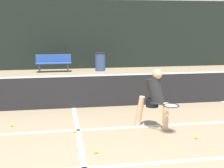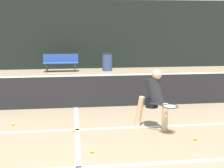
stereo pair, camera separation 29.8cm
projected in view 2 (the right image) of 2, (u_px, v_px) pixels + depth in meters
name	position (u px, v px, depth m)	size (l,w,h in m)	color
court_baseline_near	(79.00, 168.00, 5.13)	(11.00, 0.10, 0.01)	white
court_service_line	(77.00, 130.00, 6.96)	(8.25, 0.10, 0.01)	white
court_center_mark	(77.00, 130.00, 6.96)	(0.10, 3.78, 0.01)	white
net	(75.00, 90.00, 8.71)	(11.09, 0.09, 1.07)	slate
fence_back	(73.00, 35.00, 16.08)	(24.00, 0.06, 3.56)	black
player_practicing	(154.00, 97.00, 6.90)	(0.88, 1.05, 1.36)	#DBAD84
tennis_ball_scattered_1	(199.00, 123.00, 7.34)	(0.07, 0.07, 0.07)	#D1E033
tennis_ball_scattered_6	(195.00, 139.00, 6.34)	(0.07, 0.07, 0.07)	#D1E033
tennis_ball_scattered_8	(13.00, 124.00, 7.27)	(0.07, 0.07, 0.07)	#D1E033
tennis_ball_scattered_9	(92.00, 151.00, 5.71)	(0.07, 0.07, 0.07)	#D1E033
tennis_ball_scattered_10	(74.00, 130.00, 6.82)	(0.07, 0.07, 0.07)	#D1E033
courtside_bench	(61.00, 62.00, 15.29)	(1.70, 0.38, 0.86)	#2D519E
trash_bin	(107.00, 62.00, 15.60)	(0.52, 0.52, 0.91)	#384C7F
tree_west	(157.00, 8.00, 24.85)	(3.60, 3.60, 4.07)	brown
building_far	(72.00, 19.00, 29.52)	(36.00, 2.40, 5.51)	#B2ADA3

